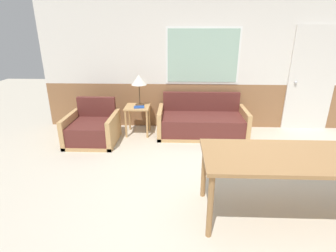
{
  "coord_description": "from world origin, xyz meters",
  "views": [
    {
      "loc": [
        -0.82,
        -2.77,
        2.02
      ],
      "look_at": [
        -0.97,
        1.22,
        0.52
      ],
      "focal_mm": 28.0,
      "sensor_mm": 36.0,
      "label": 1
    }
  ],
  "objects_px": {
    "couch": "(202,123)",
    "side_table": "(138,112)",
    "dining_table": "(304,162)",
    "table_lamp": "(139,81)",
    "armchair": "(93,130)"
  },
  "relations": [
    {
      "from": "dining_table",
      "to": "side_table",
      "type": "bearing_deg",
      "value": 131.45
    },
    {
      "from": "side_table",
      "to": "table_lamp",
      "type": "relative_size",
      "value": 0.96
    },
    {
      "from": "couch",
      "to": "armchair",
      "type": "xyz_separation_m",
      "value": [
        -2.06,
        -0.43,
        -0.01
      ]
    },
    {
      "from": "armchair",
      "to": "table_lamp",
      "type": "height_order",
      "value": "table_lamp"
    },
    {
      "from": "armchair",
      "to": "table_lamp",
      "type": "xyz_separation_m",
      "value": [
        0.82,
        0.52,
        0.82
      ]
    },
    {
      "from": "side_table",
      "to": "couch",
      "type": "bearing_deg",
      "value": -0.13
    },
    {
      "from": "couch",
      "to": "dining_table",
      "type": "xyz_separation_m",
      "value": [
        0.86,
        -2.41,
        0.46
      ]
    },
    {
      "from": "couch",
      "to": "side_table",
      "type": "distance_m",
      "value": 1.29
    },
    {
      "from": "couch",
      "to": "table_lamp",
      "type": "relative_size",
      "value": 2.86
    },
    {
      "from": "side_table",
      "to": "dining_table",
      "type": "bearing_deg",
      "value": -48.55
    },
    {
      "from": "table_lamp",
      "to": "dining_table",
      "type": "height_order",
      "value": "table_lamp"
    },
    {
      "from": "armchair",
      "to": "dining_table",
      "type": "xyz_separation_m",
      "value": [
        2.92,
        -1.98,
        0.46
      ]
    },
    {
      "from": "armchair",
      "to": "side_table",
      "type": "height_order",
      "value": "armchair"
    },
    {
      "from": "armchair",
      "to": "dining_table",
      "type": "distance_m",
      "value": 3.55
    },
    {
      "from": "couch",
      "to": "dining_table",
      "type": "distance_m",
      "value": 2.6
    }
  ]
}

